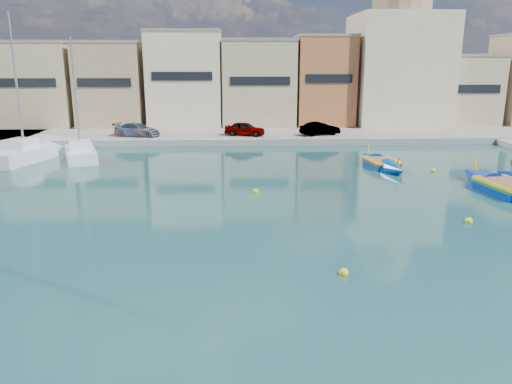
# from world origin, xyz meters

# --- Properties ---
(ground) EXTENTS (160.00, 160.00, 0.00)m
(ground) POSITION_xyz_m (0.00, 0.00, 0.00)
(ground) COLOR #14313C
(ground) RESTS_ON ground
(north_quay) EXTENTS (80.00, 8.00, 0.60)m
(north_quay) POSITION_xyz_m (0.00, 32.00, 0.30)
(north_quay) COLOR gray
(north_quay) RESTS_ON ground
(north_townhouses) EXTENTS (83.20, 7.87, 10.19)m
(north_townhouses) POSITION_xyz_m (6.68, 39.36, 5.00)
(north_townhouses) COLOR tan
(north_townhouses) RESTS_ON ground
(church_block) EXTENTS (10.00, 10.00, 19.10)m
(church_block) POSITION_xyz_m (10.00, 40.00, 8.41)
(church_block) COLOR beige
(church_block) RESTS_ON ground
(parked_cars) EXTENTS (21.91, 2.73, 1.32)m
(parked_cars) POSITION_xyz_m (-9.64, 30.50, 1.24)
(parked_cars) COLOR #4C1919
(parked_cars) RESTS_ON north_quay
(luzzu_cyan_mid) EXTENTS (3.36, 9.20, 2.66)m
(luzzu_cyan_mid) POSITION_xyz_m (7.51, 10.24, 0.28)
(luzzu_cyan_mid) COLOR #002EAB
(luzzu_cyan_mid) RESTS_ON ground
(luzzu_green) EXTENTS (2.81, 7.19, 2.21)m
(luzzu_green) POSITION_xyz_m (2.33, 18.05, 0.24)
(luzzu_green) COLOR #0040A0
(luzzu_green) RESTS_ON ground
(yacht_north) EXTENTS (4.61, 7.83, 10.10)m
(yacht_north) POSITION_xyz_m (-21.06, 23.27, 0.40)
(yacht_north) COLOR white
(yacht_north) RESTS_ON ground
(yacht_midnorth) EXTENTS (4.62, 8.78, 11.94)m
(yacht_midnorth) POSITION_xyz_m (-24.38, 22.87, 0.47)
(yacht_midnorth) COLOR white
(yacht_midnorth) RESTS_ON ground
(mooring_buoys) EXTENTS (23.57, 18.65, 0.36)m
(mooring_buoys) POSITION_xyz_m (2.77, 5.06, 0.08)
(mooring_buoys) COLOR yellow
(mooring_buoys) RESTS_ON ground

